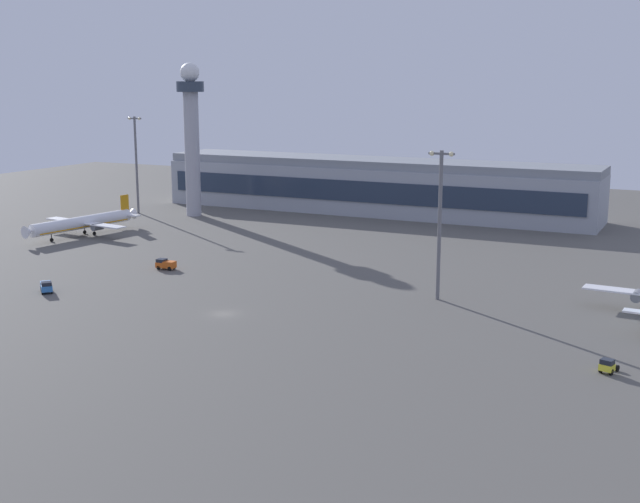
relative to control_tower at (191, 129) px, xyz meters
The scene contains 9 objects.
ground_plane 112.61m from the control_tower, 52.89° to the right, with size 416.00×416.00×0.00m, color #56544F.
terminal_building 57.33m from the control_tower, 32.57° to the left, with size 134.52×22.40×16.40m.
control_tower is the anchor object (origin of this frame).
airplane_taxiway_distant 46.40m from the control_tower, 99.50° to the right, with size 27.65×35.40×9.09m.
pushback_tug 159.50m from the control_tower, 34.68° to the right, with size 2.56×3.45×2.05m.
maintenance_van 77.17m from the control_tower, 60.25° to the right, with size 4.29×2.32×2.25m.
baggage_tractor 96.96m from the control_tower, 72.76° to the right, with size 4.39×4.23×2.25m.
apron_light_west 114.90m from the control_tower, 32.76° to the right, with size 4.80×0.90×27.34m.
apron_light_east 20.32m from the control_tower, 168.02° to the right, with size 4.80×0.90×29.19m.
Camera 1 is at (75.34, -116.75, 39.22)m, focal length 46.56 mm.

